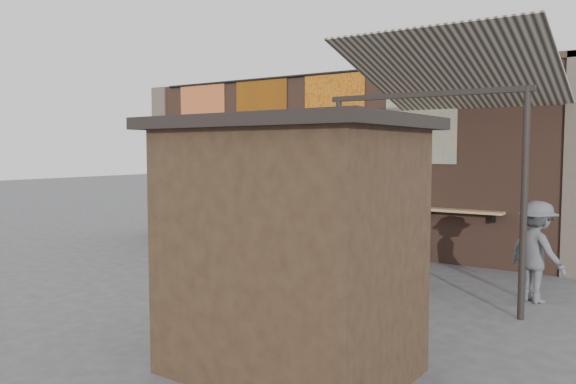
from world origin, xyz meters
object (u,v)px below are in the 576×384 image
object	(u,v)px
scooter_stool_0	(222,229)
scooter_stool_1	(245,230)
scooter_stool_7	(383,244)
diner_left	(205,204)
scooter_stool_3	(285,234)
scooter_stool_6	(355,240)
market_stall	(290,253)
shopper_grey	(537,252)
shelf_box	(301,195)
shopper_navy	(378,236)
diner_right	(184,209)
scooter_stool_5	(331,240)
scooter_stool_2	(264,232)
shopper_tan	(400,243)
scooter_stool_4	(308,234)

from	to	relation	value
scooter_stool_0	scooter_stool_1	xyz separation A→B (m)	(0.68, 0.07, 0.01)
scooter_stool_7	diner_left	bearing A→B (deg)	-178.02
scooter_stool_3	scooter_stool_6	xyz separation A→B (m)	(1.78, -0.02, 0.04)
market_stall	scooter_stool_3	bearing A→B (deg)	126.22
shopper_grey	scooter_stool_7	bearing A→B (deg)	8.41
shelf_box	shopper_navy	world-z (taller)	shopper_navy
diner_right	shopper_navy	world-z (taller)	shopper_navy
scooter_stool_3	diner_left	size ratio (longest dim) A/B	0.41
shelf_box	scooter_stool_5	distance (m)	1.37
scooter_stool_2	scooter_stool_5	bearing A→B (deg)	0.29
scooter_stool_2	diner_right	bearing A→B (deg)	-163.62
shopper_grey	shopper_tan	distance (m)	2.03
scooter_stool_6	diner_right	distance (m)	4.42
market_stall	scooter_stool_1	bearing A→B (deg)	133.27
scooter_stool_2	scooter_stool_3	size ratio (longest dim) A/B	1.03
scooter_stool_0	scooter_stool_6	xyz separation A→B (m)	(3.63, 0.02, 0.05)
scooter_stool_2	scooter_stool_4	distance (m)	1.16
diner_left	shopper_grey	xyz separation A→B (m)	(7.85, -1.35, -0.18)
diner_left	scooter_stool_0	bearing A→B (deg)	43.27
scooter_stool_3	shopper_grey	bearing A→B (deg)	-15.42
scooter_stool_5	shopper_navy	size ratio (longest dim) A/B	0.43
scooter_stool_2	market_stall	world-z (taller)	market_stall
scooter_stool_5	scooter_stool_6	size ratio (longest dim) A/B	0.86
scooter_stool_3	scooter_stool_5	xyz separation A→B (m)	(1.20, -0.00, -0.02)
scooter_stool_3	market_stall	distance (m)	7.10
scooter_stool_7	scooter_stool_5	bearing A→B (deg)	179.09
scooter_stool_2	scooter_stool_3	world-z (taller)	scooter_stool_2
scooter_stool_3	market_stall	world-z (taller)	market_stall
shopper_grey	shopper_tan	size ratio (longest dim) A/B	0.98
scooter_stool_0	scooter_stool_3	size ratio (longest dim) A/B	0.97
market_stall	shelf_box	bearing A→B (deg)	123.40
scooter_stool_0	diner_right	size ratio (longest dim) A/B	0.44
scooter_stool_3	scooter_stool_7	size ratio (longest dim) A/B	0.99
scooter_stool_6	scooter_stool_4	bearing A→B (deg)	177.14
shelf_box	diner_right	bearing A→B (deg)	-162.23
shopper_navy	market_stall	size ratio (longest dim) A/B	0.68
diner_right	shopper_navy	xyz separation A→B (m)	(5.77, -1.36, 0.01)
shopper_tan	diner_left	bearing A→B (deg)	130.28
scooter_stool_0	shopper_navy	size ratio (longest dim) A/B	0.44
scooter_stool_1	diner_left	distance (m)	1.26
scooter_stool_4	shopper_tan	distance (m)	3.68
shopper_grey	diner_left	bearing A→B (deg)	24.23
scooter_stool_2	scooter_stool_5	xyz separation A→B (m)	(1.77, 0.01, -0.03)
scooter_stool_2	scooter_stool_6	xyz separation A→B (m)	(2.35, -0.01, 0.03)
market_stall	diner_left	bearing A→B (deg)	139.86
scooter_stool_0	shopper_navy	world-z (taller)	shopper_navy
scooter_stool_0	scooter_stool_5	size ratio (longest dim) A/B	1.02
scooter_stool_5	shopper_navy	bearing A→B (deg)	-44.55
scooter_stool_1	scooter_stool_3	bearing A→B (deg)	-1.55
shelf_box	diner_right	xyz separation A→B (m)	(-2.81, -0.90, -0.42)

